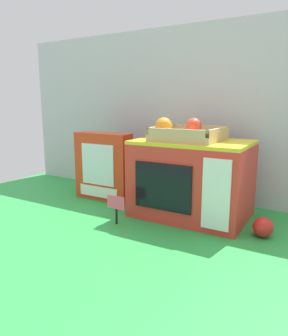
{
  "coord_description": "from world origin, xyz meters",
  "views": [
    {
      "loc": [
        0.61,
        -1.05,
        0.41
      ],
      "look_at": [
        -0.02,
        0.02,
        0.16
      ],
      "focal_mm": 34.02,
      "sensor_mm": 36.0,
      "label": 1
    }
  ],
  "objects_px": {
    "food_groups_crate": "(186,134)",
    "price_sign": "(117,206)",
    "loose_toy_apple": "(263,227)",
    "cookie_set_box": "(103,166)",
    "toy_microwave": "(192,179)"
  },
  "relations": [
    {
      "from": "food_groups_crate",
      "to": "price_sign",
      "type": "height_order",
      "value": "food_groups_crate"
    },
    {
      "from": "price_sign",
      "to": "loose_toy_apple",
      "type": "distance_m",
      "value": 0.48
    },
    {
      "from": "food_groups_crate",
      "to": "cookie_set_box",
      "type": "bearing_deg",
      "value": 177.5
    },
    {
      "from": "food_groups_crate",
      "to": "cookie_set_box",
      "type": "xyz_separation_m",
      "value": [
        -0.39,
        0.02,
        -0.16
      ]
    },
    {
      "from": "price_sign",
      "to": "food_groups_crate",
      "type": "bearing_deg",
      "value": 50.65
    },
    {
      "from": "toy_microwave",
      "to": "food_groups_crate",
      "type": "relative_size",
      "value": 1.78
    },
    {
      "from": "toy_microwave",
      "to": "loose_toy_apple",
      "type": "bearing_deg",
      "value": -14.38
    },
    {
      "from": "cookie_set_box",
      "to": "price_sign",
      "type": "distance_m",
      "value": 0.32
    },
    {
      "from": "food_groups_crate",
      "to": "price_sign",
      "type": "distance_m",
      "value": 0.35
    },
    {
      "from": "price_sign",
      "to": "toy_microwave",
      "type": "bearing_deg",
      "value": 48.88
    },
    {
      "from": "price_sign",
      "to": "loose_toy_apple",
      "type": "height_order",
      "value": "price_sign"
    },
    {
      "from": "toy_microwave",
      "to": "cookie_set_box",
      "type": "distance_m",
      "value": 0.41
    },
    {
      "from": "food_groups_crate",
      "to": "loose_toy_apple",
      "type": "xyz_separation_m",
      "value": [
        0.29,
        -0.06,
        -0.27
      ]
    },
    {
      "from": "price_sign",
      "to": "loose_toy_apple",
      "type": "bearing_deg",
      "value": 17.55
    },
    {
      "from": "toy_microwave",
      "to": "price_sign",
      "type": "bearing_deg",
      "value": -131.12
    }
  ]
}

